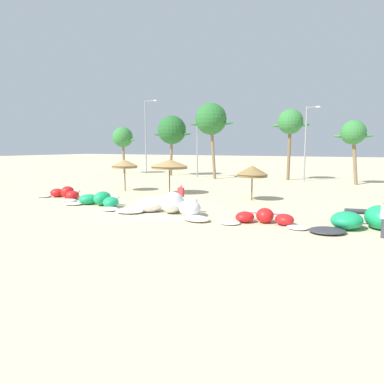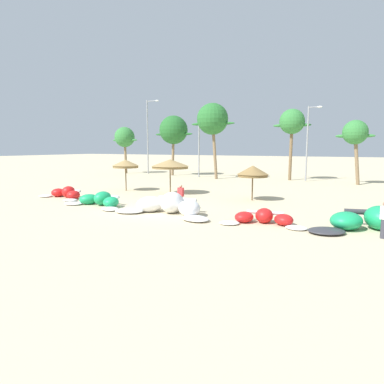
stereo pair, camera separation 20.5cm
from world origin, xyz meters
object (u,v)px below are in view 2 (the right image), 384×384
(beach_umbrella_middle, at_px, (170,164))
(beach_umbrella_near_palms, at_px, (253,171))
(lamppost_west, at_px, (148,133))
(palm_left_of_gap, at_px, (213,120))
(palm_left, at_px, (174,130))
(kite_left_of_center, at_px, (169,206))
(palm_center_left, at_px, (292,123))
(kite_left, at_px, (100,200))
(kite_center, at_px, (264,218))
(person_near_kites, at_px, (181,197))
(beach_umbrella_near_van, at_px, (126,164))
(lamppost_east_center, at_px, (308,140))
(person_by_umbrellas, at_px, (384,220))
(kite_far_left, at_px, (66,194))
(palm_leftmost, at_px, (125,138))
(palm_center_right, at_px, (355,133))
(lamppost_west_center, at_px, (200,141))
(kite_right_of_center, at_px, (382,222))

(beach_umbrella_middle, relative_size, beach_umbrella_near_palms, 1.23)
(lamppost_west, bearing_deg, palm_left_of_gap, -14.16)
(palm_left, bearing_deg, kite_left_of_center, -60.33)
(palm_center_left, bearing_deg, palm_left, -178.64)
(kite_left, xyz_separation_m, beach_umbrella_near_palms, (8.45, 6.97, 1.80))
(kite_center, bearing_deg, person_near_kites, 165.56)
(beach_umbrella_near_van, xyz_separation_m, beach_umbrella_middle, (4.67, -0.00, 0.09))
(lamppost_east_center, bearing_deg, beach_umbrella_middle, -117.64)
(beach_umbrella_near_palms, xyz_separation_m, palm_left, (-16.47, 16.71, 4.05))
(palm_left, relative_size, palm_left_of_gap, 0.89)
(beach_umbrella_near_van, distance_m, lamppost_east_center, 21.18)
(beach_umbrella_middle, relative_size, lamppost_east_center, 0.37)
(person_by_umbrellas, bearing_deg, kite_left_of_center, 177.75)
(person_by_umbrellas, distance_m, lamppost_east_center, 25.52)
(kite_left, xyz_separation_m, person_near_kites, (5.59, 1.19, 0.45))
(beach_umbrella_near_van, distance_m, beach_umbrella_middle, 4.67)
(kite_far_left, distance_m, lamppost_east_center, 26.85)
(person_near_kites, height_order, palm_leftmost, palm_leftmost)
(beach_umbrella_near_palms, bearing_deg, palm_left_of_gap, 123.62)
(palm_left, xyz_separation_m, lamppost_east_center, (17.84, -0.12, -1.45))
(kite_left, distance_m, palm_center_right, 27.07)
(kite_left, relative_size, lamppost_west_center, 0.62)
(palm_leftmost, distance_m, palm_center_right, 31.04)
(kite_far_left, xyz_separation_m, palm_center_left, (12.63, 22.57, 6.43))
(kite_right_of_center, relative_size, palm_center_right, 1.05)
(beach_umbrella_near_van, bearing_deg, beach_umbrella_middle, -0.02)
(kite_center, xyz_separation_m, kite_right_of_center, (5.39, 0.99, 0.15))
(kite_far_left, relative_size, beach_umbrella_middle, 1.48)
(palm_left, xyz_separation_m, palm_center_left, (15.84, 0.38, 0.55))
(person_by_umbrellas, height_order, palm_left, palm_left)
(palm_leftmost, relative_size, lamppost_west, 0.65)
(beach_umbrella_middle, xyz_separation_m, person_near_kites, (4.35, -6.00, -1.71))
(kite_right_of_center, relative_size, palm_center_left, 0.84)
(beach_umbrella_near_palms, bearing_deg, palm_center_right, 67.89)
(kite_left, bearing_deg, palm_leftmost, 124.81)
(lamppost_east_center, bearing_deg, kite_left_of_center, -100.00)
(beach_umbrella_near_palms, xyz_separation_m, palm_center_right, (6.19, 15.25, 3.17))
(beach_umbrella_middle, relative_size, palm_center_left, 0.38)
(kite_far_left, bearing_deg, person_near_kites, -1.61)
(palm_center_left, relative_size, lamppost_west_center, 1.00)
(palm_left, xyz_separation_m, lamppost_west_center, (4.39, -0.79, -1.53))
(kite_center, xyz_separation_m, palm_left_of_gap, (-12.54, 21.82, 6.98))
(palm_left_of_gap, bearing_deg, lamppost_west_center, 150.51)
(kite_center, relative_size, person_near_kites, 2.82)
(kite_right_of_center, relative_size, beach_umbrella_middle, 2.22)
(kite_left, distance_m, beach_umbrella_middle, 7.61)
(beach_umbrella_middle, distance_m, person_by_umbrellas, 17.43)
(beach_umbrella_near_palms, xyz_separation_m, person_near_kites, (-2.86, -5.78, -1.35))
(palm_leftmost, xyz_separation_m, palm_left, (8.35, 0.13, 0.90))
(beach_umbrella_near_van, distance_m, palm_center_right, 23.68)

